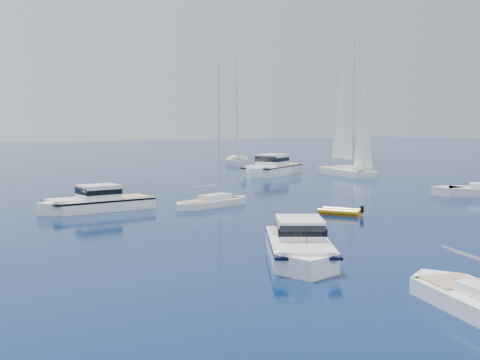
# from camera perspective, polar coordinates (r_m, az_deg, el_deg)

# --- Properties ---
(motor_cruiser_left) EXTENTS (7.75, 9.67, 2.53)m
(motor_cruiser_left) POSITION_cam_1_polar(r_m,az_deg,el_deg) (31.42, 5.37, -7.03)
(motor_cruiser_left) COLOR white
(motor_cruiser_left) RESTS_ON ground
(motor_cruiser_centre) EXTENTS (9.60, 3.28, 2.49)m
(motor_cruiser_centre) POSITION_cam_1_polar(r_m,az_deg,el_deg) (49.39, -12.70, -2.69)
(motor_cruiser_centre) COLOR white
(motor_cruiser_centre) RESTS_ON ground
(motor_cruiser_distant) EXTENTS (13.13, 9.68, 3.37)m
(motor_cruiser_distant) POSITION_cam_1_polar(r_m,az_deg,el_deg) (81.41, 2.82, 0.46)
(motor_cruiser_distant) COLOR white
(motor_cruiser_distant) RESTS_ON ground
(sailboat_centre) EXTENTS (8.28, 4.00, 11.77)m
(sailboat_centre) POSITION_cam_1_polar(r_m,az_deg,el_deg) (50.75, -2.50, -2.36)
(sailboat_centre) COLOR silver
(sailboat_centre) RESTS_ON ground
(sailboat_sails_r) EXTENTS (5.10, 12.70, 18.16)m
(sailboat_sails_r) POSITION_cam_1_polar(r_m,az_deg,el_deg) (81.55, 9.53, 0.41)
(sailboat_sails_r) COLOR white
(sailboat_sails_r) RESTS_ON ground
(sailboat_sails_far) EXTENTS (10.11, 12.49, 18.94)m
(sailboat_sails_far) POSITION_cam_1_polar(r_m,az_deg,el_deg) (104.47, -0.25, 1.50)
(sailboat_sails_far) COLOR silver
(sailboat_sails_far) RESTS_ON ground
(tender_yellow) EXTENTS (3.09, 3.64, 0.95)m
(tender_yellow) POSITION_cam_1_polar(r_m,az_deg,el_deg) (46.54, 8.98, -3.10)
(tender_yellow) COLOR orange
(tender_yellow) RESTS_ON ground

